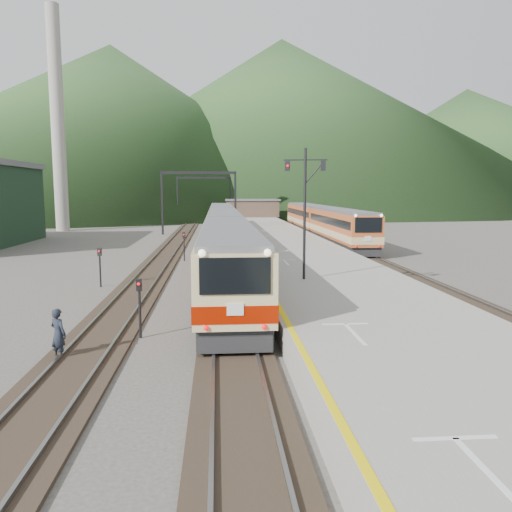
{
  "coord_description": "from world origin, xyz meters",
  "views": [
    {
      "loc": [
        -0.56,
        -9.2,
        5.55
      ],
      "look_at": [
        1.55,
        17.77,
        2.0
      ],
      "focal_mm": 35.0,
      "sensor_mm": 36.0,
      "label": 1
    }
  ],
  "objects": [
    {
      "name": "ground",
      "position": [
        0.0,
        0.0,
        0.0
      ],
      "size": [
        400.0,
        400.0,
        0.0
      ],
      "primitive_type": "plane",
      "color": "#47423D",
      "rests_on": "ground"
    },
    {
      "name": "track_main",
      "position": [
        0.0,
        40.0,
        0.07
      ],
      "size": [
        2.6,
        200.0,
        0.23
      ],
      "color": "black",
      "rests_on": "ground"
    },
    {
      "name": "track_far",
      "position": [
        -5.0,
        40.0,
        0.07
      ],
      "size": [
        2.6,
        200.0,
        0.23
      ],
      "color": "black",
      "rests_on": "ground"
    },
    {
      "name": "track_second",
      "position": [
        11.5,
        40.0,
        0.07
      ],
      "size": [
        2.6,
        200.0,
        0.23
      ],
      "color": "black",
      "rests_on": "ground"
    },
    {
      "name": "platform",
      "position": [
        5.6,
        38.0,
        0.5
      ],
      "size": [
        8.0,
        100.0,
        1.0
      ],
      "primitive_type": "cube",
      "color": "gray",
      "rests_on": "ground"
    },
    {
      "name": "gantry_near",
      "position": [
        -2.85,
        55.0,
        5.59
      ],
      "size": [
        9.55,
        0.25,
        8.0
      ],
      "color": "black",
      "rests_on": "ground"
    },
    {
      "name": "gantry_far",
      "position": [
        -2.85,
        80.0,
        5.59
      ],
      "size": [
        9.55,
        0.25,
        8.0
      ],
      "color": "black",
      "rests_on": "ground"
    },
    {
      "name": "smokestack",
      "position": [
        -22.0,
        62.0,
        15.0
      ],
      "size": [
        1.8,
        1.8,
        30.0
      ],
      "primitive_type": "cylinder",
      "color": "#9E998E",
      "rests_on": "ground"
    },
    {
      "name": "station_shed",
      "position": [
        5.6,
        78.0,
        2.57
      ],
      "size": [
        9.4,
        4.4,
        3.1
      ],
      "color": "brown",
      "rests_on": "platform"
    },
    {
      "name": "hill_a",
      "position": [
        -40.0,
        190.0,
        30.0
      ],
      "size": [
        180.0,
        180.0,
        60.0
      ],
      "primitive_type": "cone",
      "color": "#264A20",
      "rests_on": "ground"
    },
    {
      "name": "hill_b",
      "position": [
        30.0,
        230.0,
        37.5
      ],
      "size": [
        220.0,
        220.0,
        75.0
      ],
      "primitive_type": "cone",
      "color": "#264A20",
      "rests_on": "ground"
    },
    {
      "name": "hill_c",
      "position": [
        110.0,
        210.0,
        25.0
      ],
      "size": [
        160.0,
        160.0,
        50.0
      ],
      "primitive_type": "cone",
      "color": "#264A20",
      "rests_on": "ground"
    },
    {
      "name": "main_train",
      "position": [
        0.0,
        35.51,
        1.95
      ],
      "size": [
        2.81,
        57.78,
        3.44
      ],
      "color": "tan",
      "rests_on": "track_main"
    },
    {
      "name": "second_train",
      "position": [
        11.5,
        47.99,
        1.86
      ],
      "size": [
        2.67,
        36.39,
        3.26
      ],
      "color": "#B25328",
      "rests_on": "track_second"
    },
    {
      "name": "signal_mast",
      "position": [
        3.9,
        16.02,
        5.09
      ],
      "size": [
        2.17,
        0.59,
        6.69
      ],
      "color": "black",
      "rests_on": "platform"
    },
    {
      "name": "short_signal_a",
      "position": [
        -3.5,
        9.45,
        1.46
      ],
      "size": [
        0.24,
        0.19,
        2.27
      ],
      "color": "black",
      "rests_on": "ground"
    },
    {
      "name": "short_signal_b",
      "position": [
        -3.19,
        30.42,
        1.46
      ],
      "size": [
        0.23,
        0.17,
        2.27
      ],
      "color": "black",
      "rests_on": "ground"
    },
    {
      "name": "short_signal_c",
      "position": [
        -7.33,
        19.85,
        1.46
      ],
      "size": [
        0.24,
        0.2,
        2.27
      ],
      "color": "black",
      "rests_on": "ground"
    },
    {
      "name": "worker",
      "position": [
        -5.81,
        7.19,
        0.86
      ],
      "size": [
        0.75,
        0.7,
        1.73
      ],
      "primitive_type": "imported",
      "rotation": [
        0.0,
        0.0,
        2.55
      ],
      "color": "black",
      "rests_on": "ground"
    }
  ]
}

